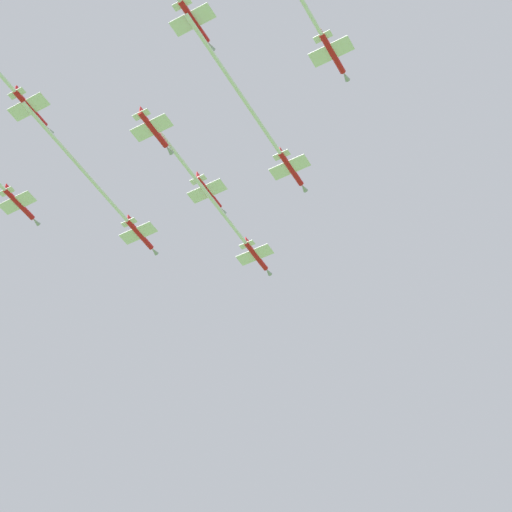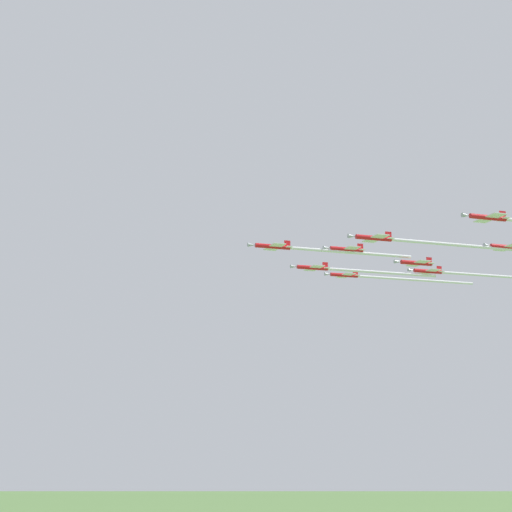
{
  "view_description": "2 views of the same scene",
  "coord_description": "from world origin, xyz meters",
  "px_view_note": "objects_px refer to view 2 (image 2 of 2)",
  "views": [
    {
      "loc": [
        -99.59,
        -108.11,
        3.41
      ],
      "look_at": [
        -11.03,
        -19.49,
        133.81
      ],
      "focal_mm": 62.89,
      "sensor_mm": 36.0,
      "label": 1
    },
    {
      "loc": [
        1.08,
        145.97,
        95.75
      ],
      "look_at": [
        -7.53,
        -25.46,
        132.84
      ],
      "focal_mm": 52.66,
      "sensor_mm": 36.0,
      "label": 2
    }
  ],
  "objects_px": {
    "jet_center_rear": "(385,278)",
    "jet_port_trail": "(416,263)",
    "jet_starboard_inner": "(349,270)",
    "jet_port_outer": "(346,249)",
    "jet_tail_end": "(463,274)",
    "jet_lead": "(314,250)",
    "jet_port_inner": "(415,241)"
  },
  "relations": [
    {
      "from": "jet_port_inner",
      "to": "jet_starboard_inner",
      "type": "bearing_deg",
      "value": -0.23
    },
    {
      "from": "jet_starboard_inner",
      "to": "jet_center_rear",
      "type": "relative_size",
      "value": 0.87
    },
    {
      "from": "jet_lead",
      "to": "jet_port_trail",
      "type": "height_order",
      "value": "jet_lead"
    },
    {
      "from": "jet_port_outer",
      "to": "jet_port_inner",
      "type": "bearing_deg",
      "value": -152.71
    },
    {
      "from": "jet_port_inner",
      "to": "jet_center_rear",
      "type": "height_order",
      "value": "jet_center_rear"
    },
    {
      "from": "jet_lead",
      "to": "jet_tail_end",
      "type": "relative_size",
      "value": 0.95
    },
    {
      "from": "jet_center_rear",
      "to": "jet_port_inner",
      "type": "bearing_deg",
      "value": 158.69
    },
    {
      "from": "jet_port_inner",
      "to": "jet_starboard_inner",
      "type": "height_order",
      "value": "jet_port_inner"
    },
    {
      "from": "jet_port_outer",
      "to": "jet_port_trail",
      "type": "xyz_separation_m",
      "value": [
        -17.8,
        -5.0,
        -2.04
      ]
    },
    {
      "from": "jet_starboard_inner",
      "to": "jet_tail_end",
      "type": "bearing_deg",
      "value": -90.0
    },
    {
      "from": "jet_port_outer",
      "to": "jet_tail_end",
      "type": "bearing_deg",
      "value": -68.72
    },
    {
      "from": "jet_port_trail",
      "to": "jet_center_rear",
      "type": "bearing_deg",
      "value": -16.34
    },
    {
      "from": "jet_center_rear",
      "to": "jet_tail_end",
      "type": "distance_m",
      "value": 22.42
    },
    {
      "from": "jet_port_trail",
      "to": "jet_tail_end",
      "type": "xyz_separation_m",
      "value": [
        -19.2,
        -22.85,
        1.88
      ]
    },
    {
      "from": "jet_starboard_inner",
      "to": "jet_center_rear",
      "type": "distance_m",
      "value": 25.85
    },
    {
      "from": "jet_center_rear",
      "to": "jet_port_trail",
      "type": "bearing_deg",
      "value": 163.66
    },
    {
      "from": "jet_port_inner",
      "to": "jet_port_trail",
      "type": "bearing_deg",
      "value": -30.29
    },
    {
      "from": "jet_center_rear",
      "to": "jet_starboard_inner",
      "type": "bearing_deg",
      "value": 130.71
    },
    {
      "from": "jet_center_rear",
      "to": "jet_tail_end",
      "type": "xyz_separation_m",
      "value": [
        -18.81,
        12.17,
        -0.94
      ]
    },
    {
      "from": "jet_port_trail",
      "to": "jet_starboard_inner",
      "type": "bearing_deg",
      "value": 29.94
    },
    {
      "from": "jet_port_outer",
      "to": "jet_port_trail",
      "type": "bearing_deg",
      "value": -90.0
    },
    {
      "from": "jet_center_rear",
      "to": "jet_port_trail",
      "type": "height_order",
      "value": "jet_center_rear"
    },
    {
      "from": "jet_port_trail",
      "to": "jet_lead",
      "type": "bearing_deg",
      "value": 90.0
    },
    {
      "from": "jet_port_inner",
      "to": "jet_starboard_inner",
      "type": "xyz_separation_m",
      "value": [
        8.96,
        -32.39,
        -0.1
      ]
    },
    {
      "from": "jet_center_rear",
      "to": "jet_tail_end",
      "type": "relative_size",
      "value": 1.11
    },
    {
      "from": "jet_port_trail",
      "to": "jet_tail_end",
      "type": "relative_size",
      "value": 0.25
    },
    {
      "from": "jet_starboard_inner",
      "to": "jet_tail_end",
      "type": "xyz_separation_m",
      "value": [
        -33.07,
        -9.29,
        1.16
      ]
    },
    {
      "from": "jet_port_outer",
      "to": "jet_center_rear",
      "type": "bearing_deg",
      "value": -40.13
    },
    {
      "from": "jet_tail_end",
      "to": "jet_port_outer",
      "type": "bearing_deg",
      "value": 111.28
    },
    {
      "from": "jet_lead",
      "to": "jet_port_trail",
      "type": "xyz_separation_m",
      "value": [
        -25.67,
        -7.21,
        -1.4
      ]
    },
    {
      "from": "jet_starboard_inner",
      "to": "jet_port_outer",
      "type": "height_order",
      "value": "jet_port_outer"
    },
    {
      "from": "jet_lead",
      "to": "jet_port_inner",
      "type": "relative_size",
      "value": 1.0
    }
  ]
}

